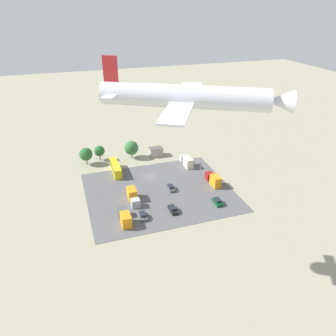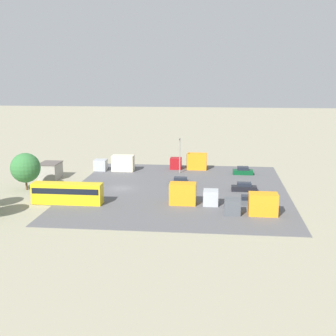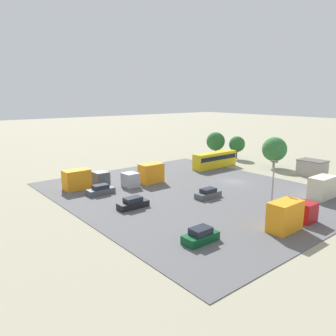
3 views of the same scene
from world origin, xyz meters
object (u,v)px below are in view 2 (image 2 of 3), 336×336
at_px(parked_truck_0, 191,162).
at_px(parked_car_1, 249,201).
at_px(bus, 67,193).
at_px(parked_truck_3, 254,205).
at_px(parked_truck_2, 191,195).
at_px(parked_truck_1, 117,164).
at_px(parked_car_0, 180,182).
at_px(parked_car_2, 244,187).
at_px(shed_building, 50,171).
at_px(parked_car_3, 243,171).

bearing_deg(parked_truck_0, parked_car_1, -157.79).
xyz_separation_m(bus, parked_truck_3, (2.85, 29.79, -0.30)).
distance_m(parked_truck_2, parked_truck_3, 10.80).
xyz_separation_m(parked_car_1, parked_truck_1, (-23.62, -26.85, 0.92)).
distance_m(parked_car_0, parked_truck_0, 14.70).
bearing_deg(parked_car_2, shed_building, -99.26).
relative_size(parked_car_2, parked_truck_3, 0.57).
xyz_separation_m(parked_car_2, parked_truck_1, (-14.63, -26.52, 0.91)).
distance_m(bus, parked_car_0, 22.65).
bearing_deg(parked_car_0, parked_truck_1, 52.59).
relative_size(shed_building, parked_truck_3, 0.65).
height_order(parked_car_3, parked_truck_2, parked_truck_2).
bearing_deg(parked_car_1, bus, 94.50).
bearing_deg(parked_car_2, parked_truck_1, -118.89).
distance_m(shed_building, bus, 19.84).
relative_size(parked_truck_0, parked_truck_1, 0.93).
height_order(shed_building, parked_car_3, shed_building).
bearing_deg(shed_building, parked_truck_3, 62.44).
xyz_separation_m(bus, parked_truck_0, (-29.26, 18.32, -0.20)).
bearing_deg(shed_building, parked_car_0, 83.74).
height_order(parked_car_0, parked_truck_1, parked_truck_1).
relative_size(parked_car_0, parked_car_3, 1.05).
height_order(bus, parked_car_0, bus).
height_order(parked_car_2, parked_car_3, parked_car_3).
bearing_deg(parked_truck_1, bus, 174.57).
relative_size(parked_car_0, parked_truck_1, 0.51).
xyz_separation_m(shed_building, parked_truck_0, (-11.72, 27.59, 0.09)).
bearing_deg(parked_car_0, bus, 130.31).
relative_size(bus, parked_truck_0, 1.44).
relative_size(shed_building, parked_car_0, 1.18).
bearing_deg(parked_truck_3, parked_truck_0, 19.66).
relative_size(shed_building, parked_car_1, 1.17).
xyz_separation_m(parked_truck_0, parked_truck_2, (27.63, 1.64, -0.02)).
bearing_deg(parked_car_1, shed_building, 68.47).
bearing_deg(parked_truck_2, parked_car_3, 158.14).
distance_m(bus, parked_car_3, 38.82).
xyz_separation_m(parked_car_0, parked_car_1, (12.32, 12.08, 0.03)).
xyz_separation_m(shed_building, parked_truck_1, (-8.40, 11.74, 0.02)).
distance_m(shed_building, parked_car_1, 41.50).
height_order(bus, parked_truck_1, parked_truck_1).
relative_size(bus, parked_car_0, 2.63).
distance_m(parked_truck_0, parked_truck_2, 27.68).
bearing_deg(parked_truck_0, parked_truck_2, -176.60).
distance_m(parked_car_2, parked_truck_0, 20.91).
distance_m(bus, parked_car_1, 29.44).
height_order(bus, parked_truck_0, parked_truck_0).
bearing_deg(parked_car_2, parked_car_3, 178.14).
bearing_deg(parked_car_1, parked_car_3, -0.30).
relative_size(parked_truck_2, parked_truck_3, 0.99).
relative_size(shed_building, parked_truck_2, 0.66).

